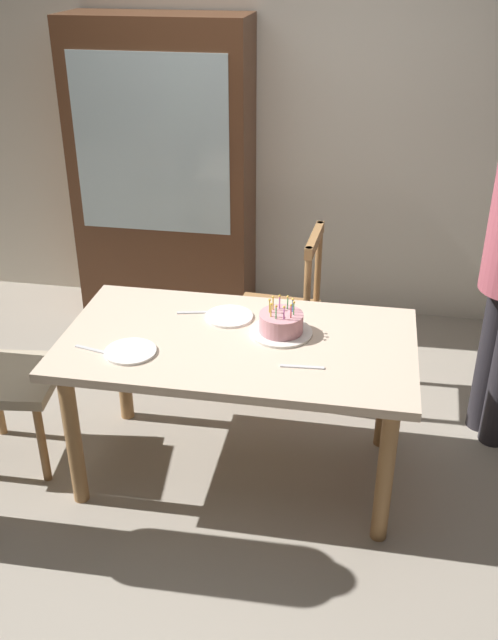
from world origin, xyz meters
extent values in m
plane|color=#9E9384|center=(0.00, 0.00, 0.00)|extent=(6.40, 6.40, 0.00)
cube|color=silver|center=(0.00, 1.85, 1.30)|extent=(6.40, 0.10, 2.60)
cube|color=beige|center=(0.00, 0.00, 0.71)|extent=(1.54, 0.85, 0.04)
cylinder|color=#9E7042|center=(-0.67, -0.33, 0.34)|extent=(0.07, 0.07, 0.69)
cylinder|color=#9E7042|center=(0.67, -0.33, 0.34)|extent=(0.07, 0.07, 0.69)
cylinder|color=#9E7042|center=(-0.67, 0.33, 0.34)|extent=(0.07, 0.07, 0.69)
cylinder|color=#9E7042|center=(0.67, 0.33, 0.34)|extent=(0.07, 0.07, 0.69)
cylinder|color=silver|center=(0.18, 0.09, 0.73)|extent=(0.28, 0.28, 0.01)
cylinder|color=#D18C93|center=(0.18, 0.09, 0.78)|extent=(0.19, 0.19, 0.09)
cylinder|color=#66CC72|center=(0.23, 0.09, 0.85)|extent=(0.01, 0.01, 0.05)
sphere|color=#FFC64C|center=(0.23, 0.09, 0.88)|extent=(0.01, 0.01, 0.01)
cylinder|color=#4C7FE5|center=(0.22, 0.11, 0.85)|extent=(0.01, 0.01, 0.05)
sphere|color=#FFC64C|center=(0.22, 0.11, 0.88)|extent=(0.01, 0.01, 0.01)
cylinder|color=#66CC72|center=(0.20, 0.13, 0.85)|extent=(0.01, 0.01, 0.05)
sphere|color=#FFC64C|center=(0.20, 0.13, 0.88)|extent=(0.01, 0.01, 0.01)
cylinder|color=#D872CC|center=(0.16, 0.14, 0.85)|extent=(0.01, 0.01, 0.05)
sphere|color=#FFC64C|center=(0.16, 0.14, 0.88)|extent=(0.01, 0.01, 0.01)
cylinder|color=yellow|center=(0.14, 0.12, 0.85)|extent=(0.01, 0.01, 0.05)
sphere|color=#FFC64C|center=(0.14, 0.12, 0.88)|extent=(0.01, 0.01, 0.01)
cylinder|color=yellow|center=(0.13, 0.09, 0.85)|extent=(0.01, 0.01, 0.05)
sphere|color=#FFC64C|center=(0.13, 0.09, 0.88)|extent=(0.01, 0.01, 0.01)
cylinder|color=yellow|center=(0.14, 0.05, 0.85)|extent=(0.01, 0.01, 0.05)
sphere|color=#FFC64C|center=(0.14, 0.05, 0.88)|extent=(0.01, 0.01, 0.01)
cylinder|color=#66CC72|center=(0.16, 0.03, 0.85)|extent=(0.01, 0.01, 0.05)
sphere|color=#FFC64C|center=(0.16, 0.03, 0.88)|extent=(0.01, 0.01, 0.01)
cylinder|color=#D872CC|center=(0.20, 0.04, 0.85)|extent=(0.01, 0.01, 0.05)
sphere|color=#FFC64C|center=(0.20, 0.04, 0.88)|extent=(0.01, 0.01, 0.01)
cylinder|color=#E54C4C|center=(0.22, 0.06, 0.85)|extent=(0.01, 0.01, 0.05)
sphere|color=#FFC64C|center=(0.22, 0.06, 0.88)|extent=(0.01, 0.01, 0.01)
cylinder|color=white|center=(-0.42, -0.19, 0.73)|extent=(0.22, 0.22, 0.01)
cylinder|color=white|center=(-0.08, 0.19, 0.73)|extent=(0.22, 0.22, 0.01)
cube|color=silver|center=(-0.58, -0.20, 0.73)|extent=(0.18, 0.06, 0.01)
cube|color=silver|center=(-0.24, 0.21, 0.73)|extent=(0.18, 0.06, 0.01)
cube|color=silver|center=(0.30, -0.18, 0.73)|extent=(0.18, 0.03, 0.01)
cube|color=#9E7042|center=(0.06, 0.75, 0.45)|extent=(0.47, 0.47, 0.05)
cylinder|color=#9E7042|center=(-0.10, 0.93, 0.21)|extent=(0.04, 0.04, 0.42)
cylinder|color=#9E7042|center=(-0.12, 0.59, 0.21)|extent=(0.04, 0.04, 0.42)
cylinder|color=#9E7042|center=(0.24, 0.90, 0.21)|extent=(0.04, 0.04, 0.42)
cylinder|color=#9E7042|center=(0.22, 0.57, 0.21)|extent=(0.04, 0.04, 0.42)
cylinder|color=#9E7042|center=(0.27, 0.91, 0.70)|extent=(0.04, 0.04, 0.50)
cylinder|color=#9E7042|center=(0.25, 0.55, 0.70)|extent=(0.04, 0.04, 0.50)
cube|color=#9E7042|center=(0.26, 0.73, 0.92)|extent=(0.07, 0.40, 0.06)
cube|color=tan|center=(-1.07, -0.08, 0.45)|extent=(0.49, 0.49, 0.05)
cylinder|color=#9E7042|center=(-0.88, -0.23, 0.21)|extent=(0.04, 0.04, 0.42)
cylinder|color=#9E7042|center=(-0.92, 0.11, 0.21)|extent=(0.04, 0.04, 0.42)
cylinder|color=#262328|center=(1.18, 0.58, 0.41)|extent=(0.14, 0.14, 0.82)
cube|color=#56331E|center=(-0.77, 1.56, 0.95)|extent=(1.10, 0.44, 1.90)
cube|color=silver|center=(-0.77, 1.34, 1.20)|extent=(0.94, 0.01, 1.04)
camera|label=1|loc=(0.52, -2.64, 2.26)|focal=39.86mm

